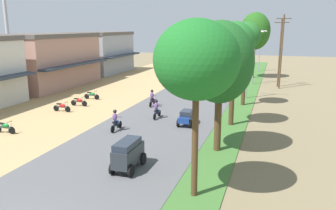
# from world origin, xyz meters

# --- Properties ---
(shophouse_mid) EXTENTS (9.59, 13.97, 6.90)m
(shophouse_mid) POSITION_xyz_m (-19.98, 29.34, 3.46)
(shophouse_mid) COLOR tan
(shophouse_mid) RESTS_ON ground
(shophouse_far) EXTENTS (8.67, 11.69, 6.90)m
(shophouse_far) POSITION_xyz_m (-19.97, 43.91, 3.46)
(shophouse_far) COLOR #999EA8
(shophouse_far) RESTS_ON ground
(parked_motorbike_second) EXTENTS (1.80, 0.54, 0.94)m
(parked_motorbike_second) POSITION_xyz_m (-9.89, 11.02, 0.55)
(parked_motorbike_second) COLOR black
(parked_motorbike_second) RESTS_ON dirt_shoulder
(parked_motorbike_third) EXTENTS (1.80, 0.54, 0.94)m
(parked_motorbike_third) POSITION_xyz_m (-9.79, 17.91, 0.55)
(parked_motorbike_third) COLOR black
(parked_motorbike_third) RESTS_ON dirt_shoulder
(parked_motorbike_fourth) EXTENTS (1.80, 0.54, 0.94)m
(parked_motorbike_fourth) POSITION_xyz_m (-9.54, 20.40, 0.55)
(parked_motorbike_fourth) COLOR black
(parked_motorbike_fourth) RESTS_ON dirt_shoulder
(parked_motorbike_fifth) EXTENTS (1.80, 0.54, 0.94)m
(parked_motorbike_fifth) POSITION_xyz_m (-9.99, 23.63, 0.55)
(parked_motorbike_fifth) COLOR black
(parked_motorbike_fifth) RESTS_ON dirt_shoulder
(median_tree_nearest) EXTENTS (3.74, 3.74, 8.04)m
(median_tree_nearest) POSITION_xyz_m (5.56, 6.11, 6.32)
(median_tree_nearest) COLOR #4C351E
(median_tree_nearest) RESTS_ON median_strip
(median_tree_second) EXTENTS (4.10, 4.10, 8.08)m
(median_tree_second) POSITION_xyz_m (5.57, 12.34, 5.61)
(median_tree_second) COLOR #4C351E
(median_tree_second) RESTS_ON median_strip
(median_tree_third) EXTENTS (3.16, 3.16, 8.11)m
(median_tree_third) POSITION_xyz_m (5.64, 18.41, 6.41)
(median_tree_third) COLOR #4C351E
(median_tree_third) RESTS_ON median_strip
(median_tree_fourth) EXTENTS (2.88, 2.88, 8.17)m
(median_tree_fourth) POSITION_xyz_m (5.84, 25.91, 6.71)
(median_tree_fourth) COLOR #4C351E
(median_tree_fourth) RESTS_ON median_strip
(median_tree_fifth) EXTENTS (4.45, 4.45, 9.81)m
(median_tree_fifth) POSITION_xyz_m (5.42, 45.42, 7.08)
(median_tree_fifth) COLOR #4C351E
(median_tree_fifth) RESTS_ON median_strip
(streetlamp_near) EXTENTS (3.16, 0.20, 7.39)m
(streetlamp_near) POSITION_xyz_m (5.80, 29.35, 4.35)
(streetlamp_near) COLOR gray
(streetlamp_near) RESTS_ON median_strip
(streetlamp_mid) EXTENTS (3.16, 0.20, 7.33)m
(streetlamp_mid) POSITION_xyz_m (5.80, 39.35, 4.31)
(streetlamp_mid) COLOR gray
(streetlamp_mid) RESTS_ON median_strip
(streetlamp_far) EXTENTS (3.16, 0.20, 7.34)m
(streetlamp_far) POSITION_xyz_m (5.80, 53.78, 4.32)
(streetlamp_far) COLOR gray
(streetlamp_far) RESTS_ON median_strip
(utility_pole_near) EXTENTS (1.80, 0.20, 9.22)m
(utility_pole_near) POSITION_xyz_m (9.30, 37.07, 4.80)
(utility_pole_near) COLOR brown
(utility_pole_near) RESTS_ON ground
(utility_pole_far) EXTENTS (1.80, 0.20, 8.76)m
(utility_pole_far) POSITION_xyz_m (9.11, 38.57, 4.57)
(utility_pole_far) COLOR brown
(utility_pole_far) RESTS_ON ground
(car_van_charcoal) EXTENTS (1.19, 2.41, 1.67)m
(car_van_charcoal) POSITION_xyz_m (1.45, 7.82, 1.02)
(car_van_charcoal) COLOR #282D33
(car_van_charcoal) RESTS_ON road_strip
(car_sedan_blue) EXTENTS (1.10, 2.26, 1.19)m
(car_sedan_blue) POSITION_xyz_m (2.30, 17.24, 0.74)
(car_sedan_blue) COLOR navy
(car_sedan_blue) RESTS_ON road_strip
(car_hatchback_silver) EXTENTS (1.04, 2.00, 1.23)m
(car_hatchback_silver) POSITION_xyz_m (-1.26, 37.65, 0.75)
(car_hatchback_silver) COLOR #B7BCC1
(car_hatchback_silver) RESTS_ON road_strip
(motorbike_foreground_rider) EXTENTS (0.54, 1.80, 1.66)m
(motorbike_foreground_rider) POSITION_xyz_m (-2.39, 14.07, 0.86)
(motorbike_foreground_rider) COLOR black
(motorbike_foreground_rider) RESTS_ON road_strip
(motorbike_ahead_second) EXTENTS (0.54, 1.80, 1.66)m
(motorbike_ahead_second) POSITION_xyz_m (-0.65, 18.36, 0.86)
(motorbike_ahead_second) COLOR black
(motorbike_ahead_second) RESTS_ON road_strip
(motorbike_ahead_third) EXTENTS (0.54, 1.80, 1.66)m
(motorbike_ahead_third) POSITION_xyz_m (-2.61, 22.57, 0.86)
(motorbike_ahead_third) COLOR black
(motorbike_ahead_third) RESTS_ON road_strip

